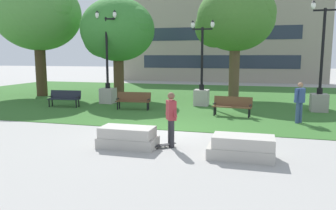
{
  "coord_description": "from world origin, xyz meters",
  "views": [
    {
      "loc": [
        3.17,
        -11.75,
        2.81
      ],
      "look_at": [
        0.35,
        -1.4,
        1.2
      ],
      "focal_mm": 35.0,
      "sensor_mm": 36.0,
      "label": 1
    }
  ],
  "objects": [
    {
      "name": "concrete_block_center",
      "position": [
        -0.64,
        -2.54,
        0.31
      ],
      "size": [
        1.8,
        0.9,
        0.64
      ],
      "color": "#B2ADA3",
      "rests_on": "ground"
    },
    {
      "name": "person_skateboarder",
      "position": [
        0.65,
        -2.15,
        0.97
      ],
      "size": [
        0.51,
        0.55,
        1.71
      ],
      "color": "#28282D",
      "rests_on": "ground"
    },
    {
      "name": "concrete_block_left",
      "position": [
        2.83,
        -2.77,
        0.31
      ],
      "size": [
        1.8,
        0.9,
        0.64
      ],
      "color": "#B2ADA3",
      "rests_on": "ground"
    },
    {
      "name": "lamp_post_center",
      "position": [
        -5.38,
        6.0,
        1.1
      ],
      "size": [
        1.32,
        0.8,
        5.4
      ],
      "color": "#ADA89E",
      "rests_on": "grass_lawn"
    },
    {
      "name": "tree_near_right",
      "position": [
        1.6,
        10.61,
        5.19
      ],
      "size": [
        5.31,
        5.06,
        7.4
      ],
      "color": "brown",
      "rests_on": "grass_lawn"
    },
    {
      "name": "lamp_post_right",
      "position": [
        6.24,
        6.1,
        1.12
      ],
      "size": [
        1.32,
        0.8,
        5.5
      ],
      "color": "gray",
      "rests_on": "grass_lawn"
    },
    {
      "name": "ground_plane",
      "position": [
        0.0,
        0.0,
        0.0
      ],
      "size": [
        140.0,
        140.0,
        0.0
      ],
      "primitive_type": "plane",
      "color": "#A3A09B"
    },
    {
      "name": "person_bystander_near_lawn",
      "position": [
        4.92,
        2.75,
        0.98
      ],
      "size": [
        0.56,
        0.74,
        1.71
      ],
      "color": "#384C7A",
      "rests_on": "grass_lawn"
    },
    {
      "name": "building_facade_distant",
      "position": [
        -1.01,
        24.5,
        5.47
      ],
      "size": [
        22.38,
        1.03,
        10.95
      ],
      "color": "gray",
      "rests_on": "ground"
    },
    {
      "name": "skateboard",
      "position": [
        0.37,
        -2.4,
        0.09
      ],
      "size": [
        0.9,
        0.82,
        0.14
      ],
      "color": "black",
      "rests_on": "ground"
    },
    {
      "name": "park_bench_near_right",
      "position": [
        -3.07,
        4.24,
        0.54
      ],
      "size": [
        1.84,
        0.71,
        0.9
      ],
      "color": "brown",
      "rests_on": "grass_lawn"
    },
    {
      "name": "tree_far_left",
      "position": [
        -11.63,
        8.26,
        5.6
      ],
      "size": [
        6.15,
        5.86,
        8.15
      ],
      "color": "#42301E",
      "rests_on": "grass_lawn"
    },
    {
      "name": "tree_far_right",
      "position": [
        -5.71,
        8.28,
        4.42
      ],
      "size": [
        5.01,
        4.77,
        6.51
      ],
      "color": "#4C3823",
      "rests_on": "grass_lawn"
    },
    {
      "name": "lamp_post_left",
      "position": [
        0.15,
        6.57,
        0.99
      ],
      "size": [
        1.32,
        0.8,
        4.76
      ],
      "color": "#ADA89E",
      "rests_on": "grass_lawn"
    },
    {
      "name": "grass_lawn",
      "position": [
        0.0,
        10.0,
        0.01
      ],
      "size": [
        40.0,
        20.0,
        0.02
      ],
      "primitive_type": "cube",
      "color": "#336628",
      "rests_on": "ground"
    },
    {
      "name": "park_bench_far_right",
      "position": [
        2.1,
        3.67,
        0.54
      ],
      "size": [
        1.84,
        0.71,
        0.9
      ],
      "color": "brown",
      "rests_on": "grass_lawn"
    },
    {
      "name": "park_bench_near_left",
      "position": [
        -7.09,
        4.11,
        0.54
      ],
      "size": [
        1.84,
        0.68,
        0.9
      ],
      "color": "#1E232D",
      "rests_on": "grass_lawn"
    }
  ]
}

